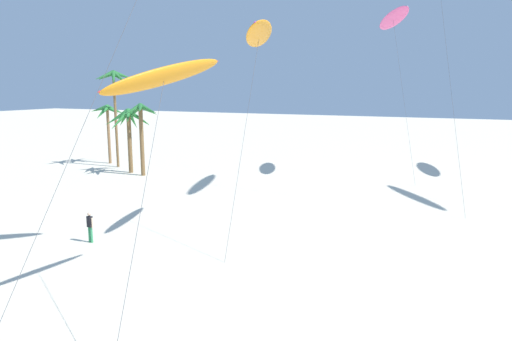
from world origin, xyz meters
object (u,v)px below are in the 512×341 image
palm_tree_3 (141,117)px  flying_kite_1 (164,76)px  flying_kite_3 (259,34)px  person_foreground_walker (90,226)px  flying_kite_5 (393,19)px  palm_tree_0 (107,113)px  palm_tree_1 (114,84)px  palm_tree_2 (129,122)px

palm_tree_3 → flying_kite_1: (18.50, -21.78, 3.31)m
flying_kite_3 → person_foreground_walker: 14.25m
flying_kite_3 → flying_kite_5: size_ratio=0.77×
person_foreground_walker → palm_tree_0: bearing=129.7°
flying_kite_5 → palm_tree_1: bearing=-166.9°
flying_kite_5 → palm_tree_0: bearing=-170.6°
flying_kite_5 → person_foreground_walker: flying_kite_5 is taller
palm_tree_3 → flying_kite_3: size_ratio=0.58×
palm_tree_2 → flying_kite_5: size_ratio=0.41×
palm_tree_0 → person_foreground_walker: size_ratio=3.82×
person_foreground_walker → palm_tree_1: bearing=127.5°
palm_tree_2 → person_foreground_walker: bearing=-56.2°
palm_tree_0 → palm_tree_1: size_ratio=0.64×
flying_kite_1 → palm_tree_1: bearing=134.4°
palm_tree_1 → flying_kite_3: (24.25, -15.94, 2.46)m
palm_tree_1 → flying_kite_5: flying_kite_5 is taller
palm_tree_1 → person_foreground_walker: bearing=-52.5°
flying_kite_1 → person_foreground_walker: bearing=154.0°
palm_tree_0 → palm_tree_3: 9.43m
flying_kite_1 → person_foreground_walker: size_ratio=5.77×
palm_tree_1 → flying_kite_5: (27.84, 6.49, 5.91)m
palm_tree_3 → flying_kite_3: 23.27m
palm_tree_0 → flying_kite_5: flying_kite_5 is taller
palm_tree_0 → palm_tree_1: (2.53, -1.48, 3.29)m
palm_tree_1 → palm_tree_3: size_ratio=1.46×
palm_tree_1 → flying_kite_1: bearing=-45.6°
flying_kite_3 → flying_kite_5: 22.98m
flying_kite_3 → person_foreground_walker: bearing=-150.0°
palm_tree_3 → flying_kite_5: 25.74m
palm_tree_2 → palm_tree_3: bearing=-19.4°
flying_kite_1 → person_foreground_walker: 12.33m
palm_tree_3 → flying_kite_5: (22.09, 9.51, 9.16)m
palm_tree_0 → palm_tree_1: 4.40m
palm_tree_1 → palm_tree_0: bearing=149.7°
palm_tree_2 → flying_kite_3: size_ratio=0.54×
palm_tree_2 → flying_kite_3: flying_kite_3 is taller
palm_tree_1 → flying_kite_5: bearing=13.1°
flying_kite_5 → palm_tree_3: bearing=-156.7°
person_foreground_walker → flying_kite_3: bearing=30.0°
flying_kite_3 → person_foreground_walker: (-8.32, -4.80, -10.53)m
palm_tree_3 → palm_tree_1: bearing=152.3°
flying_kite_5 → flying_kite_1: bearing=-96.5°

